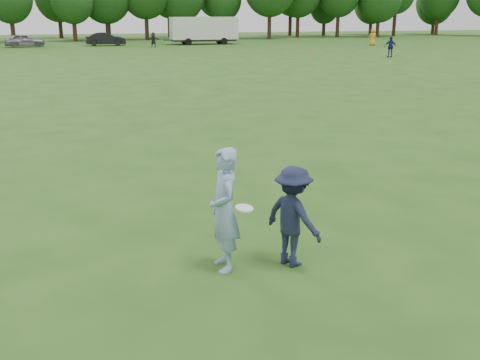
{
  "coord_description": "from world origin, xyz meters",
  "views": [
    {
      "loc": [
        -2.53,
        -7.38,
        3.77
      ],
      "look_at": [
        0.01,
        1.15,
        1.1
      ],
      "focal_mm": 42.0,
      "sensor_mm": 36.0,
      "label": 1
    }
  ],
  "objects_px": {
    "defender": "(293,216)",
    "player_far_d": "(153,40)",
    "car_e": "(25,40)",
    "player_far_b": "(390,47)",
    "thrower": "(224,210)",
    "cargo_trailer": "(204,29)",
    "car_f": "(106,39)",
    "field_cone": "(312,50)",
    "player_far_c": "(373,37)"
  },
  "relations": [
    {
      "from": "car_f",
      "to": "player_far_b",
      "type": "bearing_deg",
      "value": -136.31
    },
    {
      "from": "car_f",
      "to": "cargo_trailer",
      "type": "distance_m",
      "value": 11.7
    },
    {
      "from": "player_far_b",
      "to": "thrower",
      "type": "bearing_deg",
      "value": -76.88
    },
    {
      "from": "thrower",
      "to": "player_far_b",
      "type": "distance_m",
      "value": 43.97
    },
    {
      "from": "player_far_b",
      "to": "cargo_trailer",
      "type": "height_order",
      "value": "cargo_trailer"
    },
    {
      "from": "player_far_b",
      "to": "field_cone",
      "type": "distance_m",
      "value": 9.18
    },
    {
      "from": "car_e",
      "to": "field_cone",
      "type": "bearing_deg",
      "value": -126.89
    },
    {
      "from": "cargo_trailer",
      "to": "field_cone",
      "type": "bearing_deg",
      "value": -65.88
    },
    {
      "from": "car_f",
      "to": "field_cone",
      "type": "xyz_separation_m",
      "value": [
        18.85,
        -16.32,
        -0.6
      ]
    },
    {
      "from": "car_f",
      "to": "thrower",
      "type": "bearing_deg",
      "value": 179.31
    },
    {
      "from": "player_far_c",
      "to": "car_e",
      "type": "bearing_deg",
      "value": 2.27
    },
    {
      "from": "car_e",
      "to": "field_cone",
      "type": "height_order",
      "value": "car_e"
    },
    {
      "from": "player_far_c",
      "to": "cargo_trailer",
      "type": "xyz_separation_m",
      "value": [
        -18.19,
        8.37,
        0.81
      ]
    },
    {
      "from": "cargo_trailer",
      "to": "car_f",
      "type": "bearing_deg",
      "value": 178.82
    },
    {
      "from": "thrower",
      "to": "cargo_trailer",
      "type": "height_order",
      "value": "cargo_trailer"
    },
    {
      "from": "thrower",
      "to": "player_far_d",
      "type": "bearing_deg",
      "value": 172.64
    },
    {
      "from": "thrower",
      "to": "car_e",
      "type": "bearing_deg",
      "value": -173.99
    },
    {
      "from": "player_far_b",
      "to": "player_far_d",
      "type": "distance_m",
      "value": 26.72
    },
    {
      "from": "defender",
      "to": "car_e",
      "type": "xyz_separation_m",
      "value": [
        -7.75,
        61.08,
        -0.06
      ]
    },
    {
      "from": "player_far_c",
      "to": "car_e",
      "type": "relative_size",
      "value": 0.45
    },
    {
      "from": "defender",
      "to": "player_far_c",
      "type": "relative_size",
      "value": 0.82
    },
    {
      "from": "field_cone",
      "to": "cargo_trailer",
      "type": "xyz_separation_m",
      "value": [
        -7.2,
        16.08,
        1.63
      ]
    },
    {
      "from": "defender",
      "to": "field_cone",
      "type": "height_order",
      "value": "defender"
    },
    {
      "from": "player_far_c",
      "to": "field_cone",
      "type": "height_order",
      "value": "player_far_c"
    },
    {
      "from": "player_far_d",
      "to": "car_e",
      "type": "bearing_deg",
      "value": 163.57
    },
    {
      "from": "cargo_trailer",
      "to": "player_far_b",
      "type": "bearing_deg",
      "value": -66.03
    },
    {
      "from": "player_far_b",
      "to": "car_f",
      "type": "relative_size",
      "value": 0.39
    },
    {
      "from": "car_e",
      "to": "car_f",
      "type": "bearing_deg",
      "value": -95.56
    },
    {
      "from": "player_far_d",
      "to": "car_f",
      "type": "distance_m",
      "value": 6.73
    },
    {
      "from": "car_f",
      "to": "field_cone",
      "type": "relative_size",
      "value": 15.18
    },
    {
      "from": "car_e",
      "to": "player_far_b",
      "type": "bearing_deg",
      "value": -134.66
    },
    {
      "from": "defender",
      "to": "player_far_d",
      "type": "distance_m",
      "value": 56.93
    },
    {
      "from": "player_far_d",
      "to": "cargo_trailer",
      "type": "xyz_separation_m",
      "value": [
        6.77,
        4.4,
        0.96
      ]
    },
    {
      "from": "defender",
      "to": "field_cone",
      "type": "relative_size",
      "value": 5.25
    },
    {
      "from": "player_far_c",
      "to": "player_far_d",
      "type": "xyz_separation_m",
      "value": [
        -24.97,
        3.97,
        -0.15
      ]
    },
    {
      "from": "thrower",
      "to": "cargo_trailer",
      "type": "distance_m",
      "value": 62.41
    },
    {
      "from": "defender",
      "to": "car_e",
      "type": "distance_m",
      "value": 61.57
    },
    {
      "from": "car_f",
      "to": "car_e",
      "type": "bearing_deg",
      "value": 92.42
    },
    {
      "from": "cargo_trailer",
      "to": "player_far_d",
      "type": "bearing_deg",
      "value": -147.0
    },
    {
      "from": "defender",
      "to": "car_f",
      "type": "distance_m",
      "value": 61.26
    },
    {
      "from": "car_f",
      "to": "cargo_trailer",
      "type": "height_order",
      "value": "cargo_trailer"
    },
    {
      "from": "thrower",
      "to": "player_far_b",
      "type": "relative_size",
      "value": 1.07
    },
    {
      "from": "player_far_c",
      "to": "car_f",
      "type": "xyz_separation_m",
      "value": [
        -29.84,
        8.61,
        -0.22
      ]
    },
    {
      "from": "defender",
      "to": "cargo_trailer",
      "type": "distance_m",
      "value": 62.34
    },
    {
      "from": "thrower",
      "to": "player_far_c",
      "type": "height_order",
      "value": "player_far_c"
    },
    {
      "from": "car_f",
      "to": "player_far_d",
      "type": "bearing_deg",
      "value": -132.22
    },
    {
      "from": "player_far_d",
      "to": "player_far_c",
      "type": "bearing_deg",
      "value": -7.45
    },
    {
      "from": "player_far_c",
      "to": "player_far_d",
      "type": "relative_size",
      "value": 1.19
    },
    {
      "from": "defender",
      "to": "cargo_trailer",
      "type": "xyz_separation_m",
      "value": [
        12.75,
        61.01,
        0.99
      ]
    },
    {
      "from": "player_far_c",
      "to": "cargo_trailer",
      "type": "distance_m",
      "value": 20.04
    }
  ]
}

